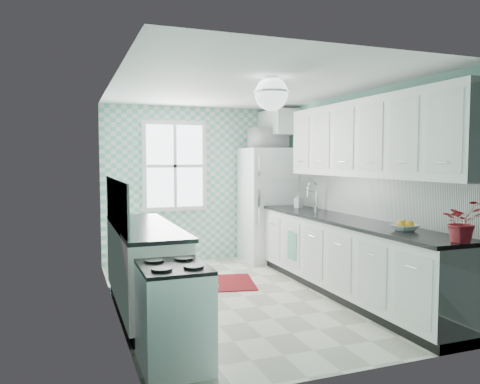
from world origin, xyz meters
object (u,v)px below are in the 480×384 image
object	(u,v)px
potted_plant	(462,221)
microwave	(268,138)
fridge	(268,204)
sink	(306,210)
stove	(174,314)
ceiling_light	(271,94)
fruit_bowl	(405,228)

from	to	relation	value
potted_plant	microwave	size ratio (longest dim) A/B	0.63
fridge	sink	bearing A→B (deg)	-86.91
fridge	sink	xyz separation A→B (m)	(0.09, -1.13, 0.01)
stove	sink	world-z (taller)	sink
sink	microwave	xyz separation A→B (m)	(-0.09, 1.13, 1.07)
stove	sink	bearing A→B (deg)	46.89
ceiling_light	stove	bearing A→B (deg)	-146.55
potted_plant	stove	bearing A→B (deg)	167.40
stove	microwave	bearing A→B (deg)	59.39
fridge	ceiling_light	bearing A→B (deg)	-114.90
ceiling_light	fruit_bowl	world-z (taller)	ceiling_light
ceiling_light	sink	xyz separation A→B (m)	(1.20, 1.46, -1.39)
sink	potted_plant	xyz separation A→B (m)	(-0.00, -2.79, 0.19)
fridge	stove	distance (m)	4.12
fruit_bowl	potted_plant	distance (m)	0.73
ceiling_light	microwave	xyz separation A→B (m)	(1.11, 2.59, -0.32)
fridge	microwave	size ratio (longest dim) A/B	3.12
potted_plant	fruit_bowl	bearing A→B (deg)	90.00
microwave	fruit_bowl	bearing A→B (deg)	95.03
fridge	microwave	bearing A→B (deg)	51.80
fridge	potted_plant	distance (m)	3.92
fruit_bowl	microwave	size ratio (longest dim) A/B	0.45
ceiling_light	fruit_bowl	size ratio (longest dim) A/B	1.33
stove	sink	size ratio (longest dim) A/B	1.51
ceiling_light	stove	world-z (taller)	ceiling_light
microwave	ceiling_light	bearing A→B (deg)	70.22
ceiling_light	fruit_bowl	distance (m)	1.91
fridge	stove	size ratio (longest dim) A/B	2.29
sink	ceiling_light	bearing A→B (deg)	-129.49
stove	ceiling_light	bearing A→B (deg)	37.16
sink	potted_plant	bearing A→B (deg)	-90.10
fruit_bowl	fridge	bearing A→B (deg)	91.61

